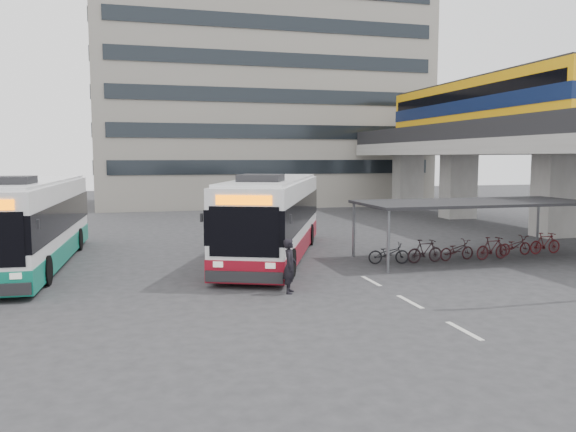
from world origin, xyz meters
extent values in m
plane|color=#28282B|center=(0.00, 0.00, 0.00)|extent=(120.00, 120.00, 0.00)
cube|color=gray|center=(17.00, 8.00, 2.30)|extent=(2.20, 1.60, 4.60)
cube|color=gray|center=(17.00, 18.00, 2.30)|extent=(2.20, 1.60, 4.60)
cube|color=gray|center=(17.00, 26.00, 2.30)|extent=(2.20, 1.60, 4.60)
cube|color=gray|center=(17.00, 12.00, 5.05)|extent=(8.00, 32.00, 0.90)
cube|color=black|center=(13.25, 12.00, 6.05)|extent=(0.35, 32.00, 1.10)
cube|color=black|center=(20.75, 12.00, 6.05)|extent=(0.35, 32.00, 1.10)
cube|color=orange|center=(17.00, 15.54, 7.60)|extent=(2.90, 20.00, 3.90)
cube|color=#0A163A|center=(17.00, 15.54, 7.80)|extent=(2.98, 20.02, 0.90)
cube|color=black|center=(17.00, 15.54, 8.60)|extent=(2.96, 19.20, 0.70)
cube|color=black|center=(17.00, 15.54, 9.55)|extent=(2.70, 19.60, 0.25)
cylinder|color=#595B60|center=(3.70, 4.80, 1.20)|extent=(0.12, 0.12, 2.40)
cylinder|color=#595B60|center=(13.30, 4.80, 1.20)|extent=(0.12, 0.12, 2.40)
cylinder|color=#595B60|center=(3.70, 1.20, 1.20)|extent=(0.12, 0.12, 2.40)
cube|color=black|center=(8.50, 3.00, 2.48)|extent=(10.00, 4.00, 0.12)
imported|color=black|center=(4.50, 3.00, 0.45)|extent=(1.71, 0.60, 0.90)
imported|color=black|center=(6.10, 3.00, 0.50)|extent=(1.66, 0.47, 1.00)
imported|color=black|center=(7.70, 3.00, 0.45)|extent=(1.72, 0.60, 0.90)
imported|color=black|center=(9.30, 3.00, 0.50)|extent=(1.66, 0.47, 1.00)
imported|color=#350C0F|center=(10.90, 3.00, 0.45)|extent=(1.71, 0.60, 0.90)
imported|color=#3F0C0F|center=(12.50, 3.00, 0.50)|extent=(1.66, 0.47, 1.00)
cube|color=gray|center=(6.00, 36.00, 12.50)|extent=(30.00, 15.00, 25.00)
cube|color=beige|center=(2.50, -6.00, 0.01)|extent=(0.15, 1.60, 0.01)
cube|color=beige|center=(2.50, -3.00, 0.01)|extent=(0.15, 1.60, 0.01)
cube|color=beige|center=(2.50, 0.00, 0.01)|extent=(0.15, 1.60, 0.01)
cube|color=white|center=(0.28, 5.77, 1.94)|extent=(7.34, 12.80, 2.92)
cube|color=maroon|center=(0.28, 5.77, 0.58)|extent=(7.39, 12.85, 0.80)
cube|color=black|center=(0.28, 5.77, 2.07)|extent=(7.40, 12.84, 1.22)
cube|color=#FB6C00|center=(-2.14, -0.11, 3.02)|extent=(1.78, 0.79, 0.32)
cube|color=black|center=(-0.93, 2.83, 3.63)|extent=(2.15, 2.19, 0.30)
cylinder|color=black|center=(-2.44, 2.49, 0.53)|extent=(0.70, 1.10, 1.06)
cylinder|color=black|center=(2.81, 8.58, 0.53)|extent=(0.70, 1.10, 1.06)
cube|color=white|center=(-9.80, 6.32, 1.93)|extent=(3.22, 12.80, 2.91)
cube|color=#0C6C56|center=(-9.80, 6.32, 0.58)|extent=(3.26, 12.85, 0.79)
cube|color=black|center=(-9.80, 6.32, 2.06)|extent=(3.28, 12.83, 1.22)
cube|color=black|center=(-9.93, 3.15, 3.62)|extent=(1.69, 1.76, 0.30)
cylinder|color=black|center=(-8.38, 9.83, 0.53)|extent=(0.36, 1.07, 1.06)
imported|color=black|center=(-0.78, -0.95, 0.90)|extent=(0.63, 0.76, 1.80)
camera|label=1|loc=(-5.44, -18.38, 4.44)|focal=35.00mm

